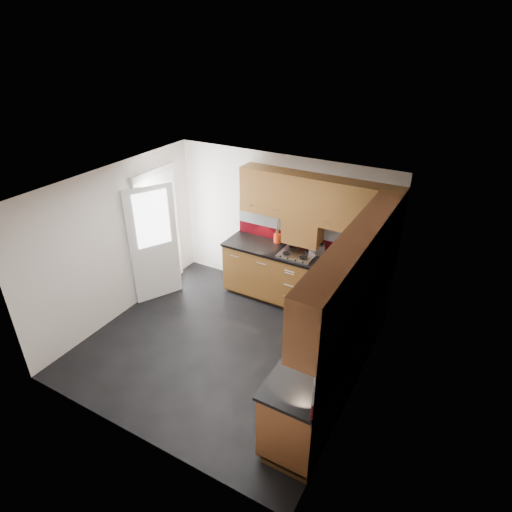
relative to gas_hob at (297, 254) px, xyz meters
The scene contains 14 objects.
room 1.63m from the gas_hob, 107.03° to the right, with size 4.00×3.80×2.64m.
base_cabinets 1.10m from the gas_hob, 50.67° to the right, with size 2.70×3.20×0.95m.
countertop 0.98m from the gas_hob, 51.77° to the right, with size 2.72×3.22×0.04m.
backsplash 1.02m from the gas_hob, 33.28° to the right, with size 2.70×3.20×0.54m.
upper_cabinets 1.37m from the gas_hob, 41.51° to the right, with size 2.50×3.20×0.72m.
extractor_hood 0.37m from the gas_hob, 90.00° to the left, with size 0.60×0.33×0.40m, color brown.
glass_cabinet 1.61m from the gas_hob, 17.76° to the right, with size 0.32×0.80×0.66m.
back_door 2.35m from the gas_hob, 162.10° to the right, with size 0.42×1.19×2.04m.
gas_hob is the anchor object (origin of this frame).
utensil_pot 0.54m from the gas_hob, 153.48° to the left, with size 0.12×0.12×0.42m.
toaster 0.31m from the gas_hob, 33.76° to the left, with size 0.29×0.24×0.18m.
food_processor 1.63m from the gas_hob, 45.62° to the right, with size 0.18×0.18×0.31m.
paper_towel 1.45m from the gas_hob, 28.59° to the right, with size 0.11×0.11×0.23m, color white.
orange_cloth 1.16m from the gas_hob, 19.49° to the right, with size 0.15×0.13×0.02m, color red.
Camera 1 is at (2.77, -4.01, 4.15)m, focal length 30.00 mm.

